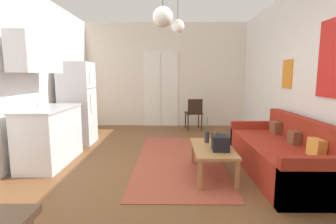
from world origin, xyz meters
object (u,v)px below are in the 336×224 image
object	(u,v)px
accent_chair	(194,112)
handbag	(220,143)
pendant_lamp_near	(163,17)
couch	(283,155)
coffee_table	(213,150)
refrigerator	(78,103)
bamboo_vase	(207,137)
pendant_lamp_far	(178,26)

from	to	relation	value
accent_chair	handbag	bearing A→B (deg)	83.50
pendant_lamp_near	couch	bearing A→B (deg)	18.87
coffee_table	couch	bearing A→B (deg)	3.62
coffee_table	accent_chair	distance (m)	3.06
refrigerator	accent_chair	size ratio (longest dim) A/B	2.05
refrigerator	bamboo_vase	bearing A→B (deg)	-31.19
coffee_table	refrigerator	distance (m)	3.11
accent_chair	pendant_lamp_near	xyz separation A→B (m)	(-0.71, -3.59, 1.59)
pendant_lamp_far	pendant_lamp_near	bearing A→B (deg)	-96.16
pendant_lamp_far	refrigerator	bearing A→B (deg)	174.65
handbag	pendant_lamp_far	world-z (taller)	pendant_lamp_far
pendant_lamp_near	refrigerator	bearing A→B (deg)	129.28
bamboo_vase	accent_chair	size ratio (longest dim) A/B	0.48
refrigerator	couch	bearing A→B (deg)	-25.15
refrigerator	accent_chair	distance (m)	2.90
accent_chair	pendant_lamp_near	size ratio (longest dim) A/B	0.91
couch	coffee_table	bearing A→B (deg)	-176.38
bamboo_vase	pendant_lamp_far	world-z (taller)	pendant_lamp_far
bamboo_vase	pendant_lamp_near	bearing A→B (deg)	-130.04
pendant_lamp_near	pendant_lamp_far	distance (m)	2.10
pendant_lamp_far	bamboo_vase	bearing A→B (deg)	-72.53
handbag	pendant_lamp_near	size ratio (longest dim) A/B	0.34
pendant_lamp_far	accent_chair	bearing A→B (deg)	72.30
accent_chair	bamboo_vase	bearing A→B (deg)	81.09
couch	refrigerator	size ratio (longest dim) A/B	1.27
couch	pendant_lamp_near	xyz separation A→B (m)	(-1.72, -0.59, 1.80)
handbag	refrigerator	distance (m)	3.24
handbag	pendant_lamp_far	size ratio (longest dim) A/B	0.48
couch	handbag	xyz separation A→B (m)	(-0.96, -0.21, 0.25)
coffee_table	refrigerator	world-z (taller)	refrigerator
handbag	accent_chair	world-z (taller)	accent_chair
bamboo_vase	coffee_table	bearing A→B (deg)	-78.23
bamboo_vase	handbag	distance (m)	0.40
bamboo_vase	accent_chair	distance (m)	2.83
coffee_table	accent_chair	world-z (taller)	accent_chair
accent_chair	couch	bearing A→B (deg)	101.18
couch	pendant_lamp_far	bearing A→B (deg)	135.26
coffee_table	pendant_lamp_near	distance (m)	1.91
handbag	refrigerator	world-z (taller)	refrigerator
bamboo_vase	pendant_lamp_near	world-z (taller)	pendant_lamp_near
bamboo_vase	accent_chair	world-z (taller)	accent_chair
accent_chair	pendant_lamp_far	distance (m)	2.46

